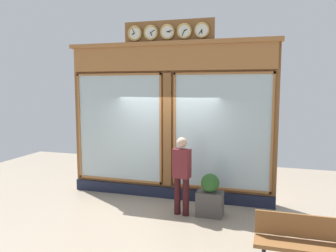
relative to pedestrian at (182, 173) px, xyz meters
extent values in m
plane|color=gray|center=(0.60, 1.85, -0.93)|extent=(14.00, 14.00, 0.00)
cube|color=brown|center=(0.60, -1.10, 0.93)|extent=(5.10, 0.30, 3.72)
cube|color=#191E33|center=(0.60, -0.93, -0.79)|extent=(5.10, 0.08, 0.28)
cube|color=#A56936|center=(0.60, -0.91, 2.49)|extent=(5.00, 0.08, 0.59)
cube|color=#A56936|center=(0.60, -0.93, 2.84)|extent=(5.20, 0.20, 0.10)
cube|color=silver|center=(-0.70, -0.94, 0.78)|extent=(2.20, 0.02, 2.63)
cube|color=#A56936|center=(-0.70, -0.92, 2.13)|extent=(2.30, 0.04, 0.05)
cube|color=#A56936|center=(-0.70, -0.92, -0.56)|extent=(2.30, 0.04, 0.05)
cube|color=#A56936|center=(-1.83, -0.92, 0.78)|extent=(0.05, 0.04, 2.73)
cube|color=#A56936|center=(0.42, -0.92, 0.78)|extent=(0.05, 0.04, 2.73)
cube|color=silver|center=(1.90, -0.94, 0.78)|extent=(2.20, 0.02, 2.63)
cube|color=#A56936|center=(1.90, -0.92, 2.13)|extent=(2.30, 0.04, 0.05)
cube|color=#A56936|center=(1.90, -0.92, -0.56)|extent=(2.30, 0.04, 0.05)
cube|color=#A56936|center=(3.02, -0.92, 0.78)|extent=(0.05, 0.04, 2.73)
cube|color=#A56936|center=(0.77, -0.92, 0.78)|extent=(0.05, 0.04, 2.73)
cube|color=brown|center=(0.60, -0.92, 0.78)|extent=(0.20, 0.10, 2.73)
cube|color=brown|center=(0.60, -0.97, 3.09)|extent=(2.19, 0.06, 0.55)
cylinder|color=silver|center=(-0.22, -0.89, 3.09)|extent=(0.29, 0.02, 0.29)
torus|color=#B79347|center=(-0.22, -0.89, 3.09)|extent=(0.35, 0.03, 0.35)
cube|color=black|center=(-0.22, -0.88, 3.05)|extent=(0.02, 0.01, 0.08)
cube|color=black|center=(-0.18, -0.88, 3.04)|extent=(0.08, 0.01, 0.11)
sphere|color=black|center=(-0.22, -0.87, 3.09)|extent=(0.02, 0.02, 0.02)
cylinder|color=silver|center=(0.19, -0.89, 3.09)|extent=(0.29, 0.02, 0.29)
torus|color=#B79347|center=(0.19, -0.89, 3.09)|extent=(0.35, 0.04, 0.35)
cube|color=black|center=(0.16, -0.88, 3.11)|extent=(0.08, 0.01, 0.05)
cube|color=black|center=(0.22, -0.88, 3.04)|extent=(0.06, 0.01, 0.12)
sphere|color=black|center=(0.19, -0.87, 3.09)|extent=(0.02, 0.02, 0.02)
cylinder|color=silver|center=(0.60, -0.89, 3.09)|extent=(0.29, 0.02, 0.29)
torus|color=#B79347|center=(0.60, -0.89, 3.09)|extent=(0.36, 0.04, 0.36)
cube|color=black|center=(0.56, -0.88, 3.09)|extent=(0.08, 0.01, 0.03)
cube|color=black|center=(0.54, -0.88, 3.11)|extent=(0.12, 0.01, 0.04)
sphere|color=black|center=(0.60, -0.87, 3.09)|extent=(0.02, 0.02, 0.02)
cylinder|color=silver|center=(1.01, -0.89, 3.09)|extent=(0.29, 0.02, 0.29)
torus|color=#B79347|center=(1.01, -0.89, 3.09)|extent=(0.36, 0.04, 0.36)
cube|color=black|center=(0.99, -0.88, 3.06)|extent=(0.05, 0.01, 0.08)
cube|color=black|center=(0.95, -0.88, 3.12)|extent=(0.12, 0.01, 0.06)
sphere|color=black|center=(1.01, -0.87, 3.09)|extent=(0.02, 0.02, 0.02)
cylinder|color=silver|center=(1.42, -0.89, 3.09)|extent=(0.29, 0.02, 0.29)
torus|color=#B79347|center=(1.42, -0.89, 3.09)|extent=(0.36, 0.04, 0.36)
cube|color=black|center=(1.46, -0.88, 3.08)|extent=(0.08, 0.01, 0.04)
cube|color=black|center=(1.45, -0.88, 3.15)|extent=(0.07, 0.01, 0.11)
sphere|color=black|center=(1.42, -0.87, 3.09)|extent=(0.02, 0.02, 0.02)
cylinder|color=#3A1316|center=(0.10, -0.02, -0.52)|extent=(0.14, 0.14, 0.82)
cylinder|color=#3A1316|center=(-0.10, 0.02, -0.52)|extent=(0.14, 0.14, 0.82)
cube|color=maroon|center=(0.00, 0.00, 0.20)|extent=(0.39, 0.28, 0.62)
sphere|color=tan|center=(0.00, 0.00, 0.65)|extent=(0.22, 0.22, 0.22)
cube|color=#4C4742|center=(-0.59, -0.11, -0.67)|extent=(0.56, 0.36, 0.53)
sphere|color=#285623|center=(-0.59, -0.11, -0.21)|extent=(0.39, 0.39, 0.39)
cube|color=brown|center=(-2.30, 1.80, -0.48)|extent=(1.40, 0.40, 0.06)
cube|color=brown|center=(-2.30, 1.63, -0.24)|extent=(1.40, 0.04, 0.36)
camera|label=1|loc=(-1.80, 6.84, 1.83)|focal=36.23mm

